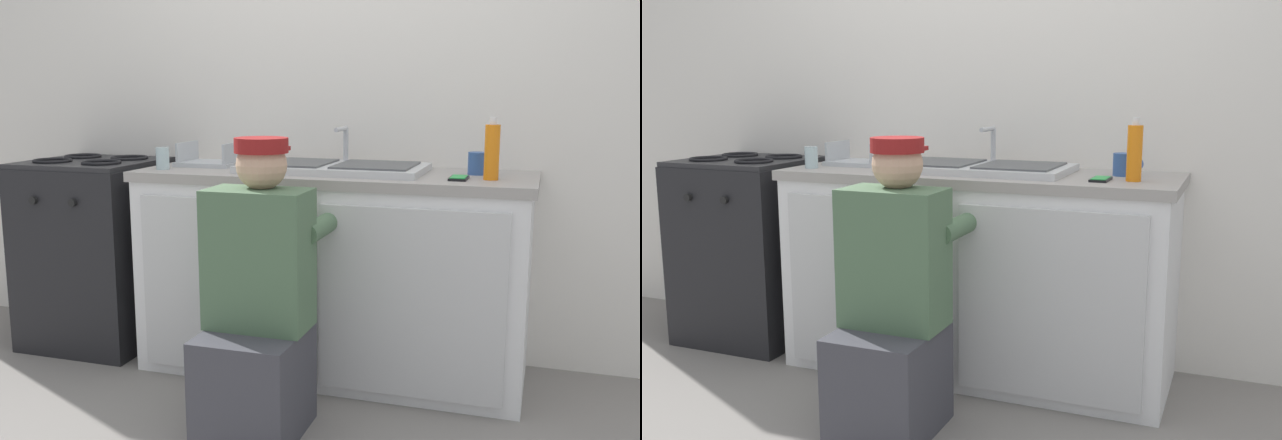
# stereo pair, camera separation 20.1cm
# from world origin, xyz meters

# --- Properties ---
(ground_plane) EXTENTS (12.00, 12.00, 0.00)m
(ground_plane) POSITION_xyz_m (0.00, 0.00, 0.00)
(ground_plane) COLOR gray
(back_wall) EXTENTS (6.00, 0.10, 2.50)m
(back_wall) POSITION_xyz_m (0.00, 0.65, 1.25)
(back_wall) COLOR silver
(back_wall) RESTS_ON ground_plane
(counter_cabinet) EXTENTS (1.71, 0.62, 0.88)m
(counter_cabinet) POSITION_xyz_m (0.00, 0.29, 0.44)
(counter_cabinet) COLOR white
(counter_cabinet) RESTS_ON ground_plane
(countertop) EXTENTS (1.75, 0.62, 0.04)m
(countertop) POSITION_xyz_m (0.00, 0.30, 0.90)
(countertop) COLOR #9E9993
(countertop) RESTS_ON counter_cabinet
(sink_double_basin) EXTENTS (0.80, 0.44, 0.19)m
(sink_double_basin) POSITION_xyz_m (0.00, 0.30, 0.94)
(sink_double_basin) COLOR silver
(sink_double_basin) RESTS_ON countertop
(stove_range) EXTENTS (0.61, 0.62, 0.94)m
(stove_range) POSITION_xyz_m (-1.25, 0.30, 0.47)
(stove_range) COLOR black
(stove_range) RESTS_ON ground_plane
(plumber_person) EXTENTS (0.42, 0.61, 1.10)m
(plumber_person) POSITION_xyz_m (-0.10, -0.36, 0.46)
(plumber_person) COLOR #3F3F47
(plumber_person) RESTS_ON ground_plane
(coffee_mug) EXTENTS (0.13, 0.08, 0.09)m
(coffee_mug) POSITION_xyz_m (0.62, 0.37, 0.97)
(coffee_mug) COLOR #335699
(coffee_mug) RESTS_ON countertop
(soap_bottle_orange) EXTENTS (0.06, 0.06, 0.25)m
(soap_bottle_orange) POSITION_xyz_m (0.68, 0.21, 1.03)
(soap_bottle_orange) COLOR orange
(soap_bottle_orange) RESTS_ON countertop
(water_glass) EXTENTS (0.06, 0.06, 0.10)m
(water_glass) POSITION_xyz_m (-0.76, 0.14, 0.97)
(water_glass) COLOR #ADC6CC
(water_glass) RESTS_ON countertop
(dish_rack_tray) EXTENTS (0.28, 0.22, 0.11)m
(dish_rack_tray) POSITION_xyz_m (-0.63, 0.35, 0.94)
(dish_rack_tray) COLOR #B2B7BC
(dish_rack_tray) RESTS_ON countertop
(cell_phone) EXTENTS (0.07, 0.14, 0.01)m
(cell_phone) POSITION_xyz_m (0.56, 0.18, 0.92)
(cell_phone) COLOR black
(cell_phone) RESTS_ON countertop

